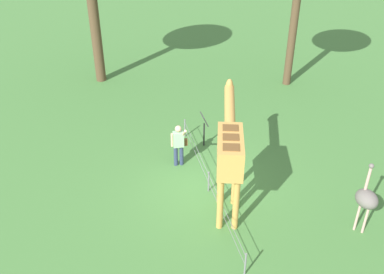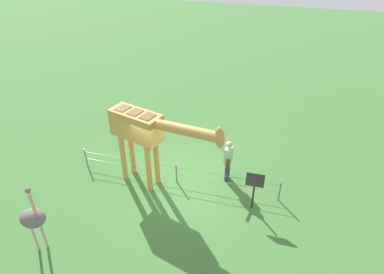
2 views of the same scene
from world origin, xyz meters
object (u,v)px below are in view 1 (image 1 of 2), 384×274
visitor (179,143)px  ostrich (366,199)px  giraffe (230,148)px  info_sign (204,123)px

visitor → ostrich: (-4.42, -4.33, 0.27)m
giraffe → visitor: 2.99m
giraffe → visitor: giraffe is taller
visitor → info_sign: bearing=-48.7°
ostrich → info_sign: (5.45, 3.15, -0.23)m
ostrich → giraffe: bearing=60.8°
ostrich → info_sign: size_ratio=1.70×
giraffe → info_sign: 3.77m
giraffe → visitor: size_ratio=2.36×
giraffe → info_sign: giraffe is taller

